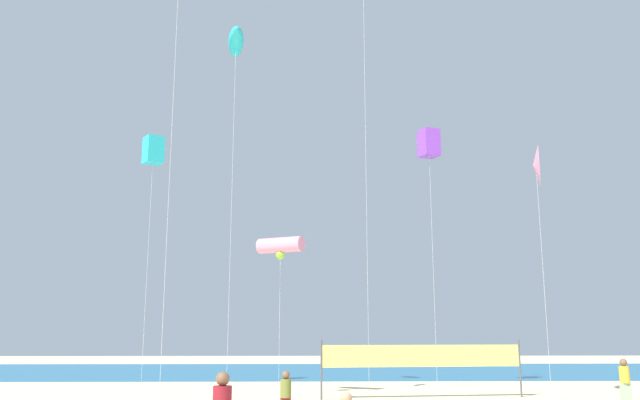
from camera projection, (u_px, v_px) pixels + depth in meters
name	position (u px, v px, depth m)	size (l,w,h in m)	color
ocean_band	(333.00, 371.00, 46.00)	(120.00, 20.00, 0.01)	#1E6B99
beachgoer_olive_shirt	(286.00, 394.00, 20.50)	(0.35, 0.35, 1.52)	maroon
beachgoer_mustard_shirt	(625.00, 379.00, 25.42)	(0.39, 0.39, 1.69)	#99B28C
volleyball_net	(422.00, 358.00, 27.38)	(8.62, 1.07, 2.40)	#4C4C51
kite_cyan_inflatable	(236.00, 42.00, 31.55)	(1.03, 2.30, 17.13)	silver
kite_pink_tube	(280.00, 246.00, 28.82)	(2.20, 1.58, 6.83)	silver
kite_violet_box	(429.00, 143.00, 33.43)	(1.13, 1.13, 12.91)	silver
kite_pink_delta	(536.00, 166.00, 28.00)	(0.82, 1.75, 10.62)	silver
kite_cyan_box	(153.00, 150.00, 32.90)	(1.19, 1.19, 12.40)	silver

